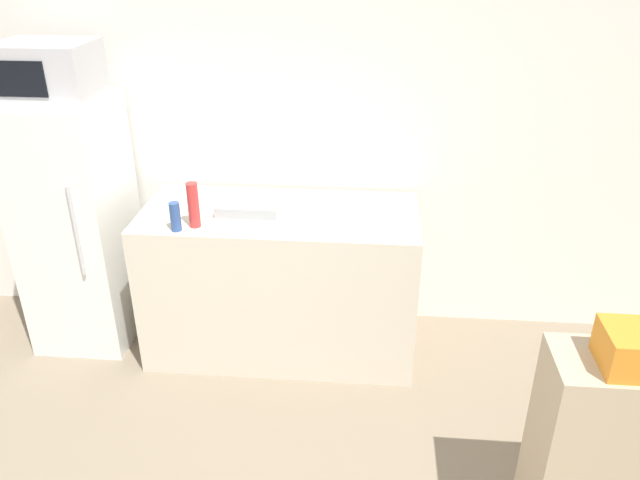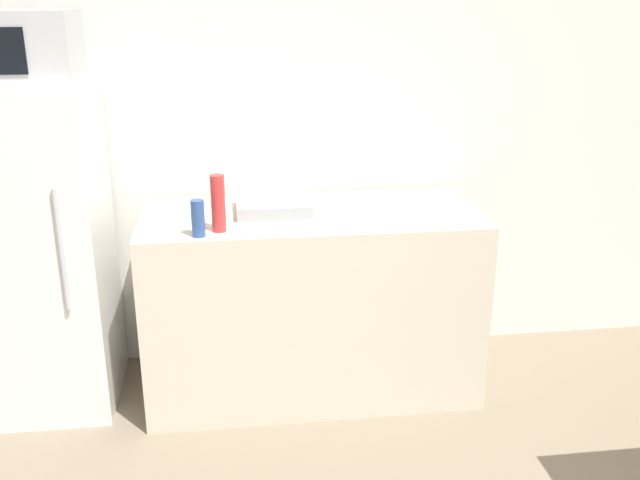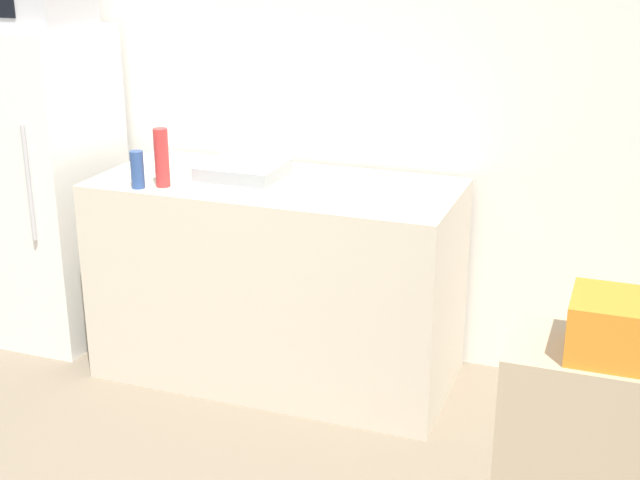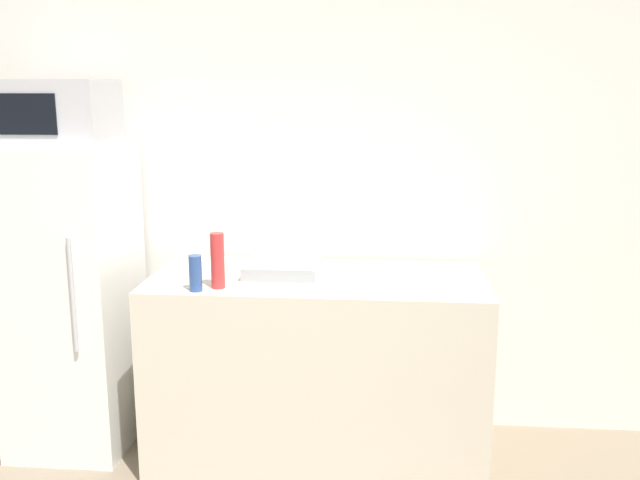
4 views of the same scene
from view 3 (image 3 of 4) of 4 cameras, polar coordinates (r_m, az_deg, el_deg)
wall_back at (r=4.18m, az=0.26°, el=10.08°), size 8.00×0.06×2.60m
refrigerator at (r=4.60m, az=-17.08°, el=3.30°), size 0.56×0.65×1.54m
counter at (r=4.05m, az=-2.73°, el=-2.57°), size 1.60×0.72×0.92m
sink_basin at (r=4.00m, az=-4.96°, el=4.48°), size 0.35×0.31×0.06m
bottle_tall at (r=3.86m, az=-10.10°, el=5.21°), size 0.06×0.06×0.25m
bottle_short at (r=3.87m, az=-11.61°, el=4.43°), size 0.06×0.06×0.16m
basket at (r=2.30m, az=18.76°, el=-5.36°), size 0.25×0.22×0.15m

